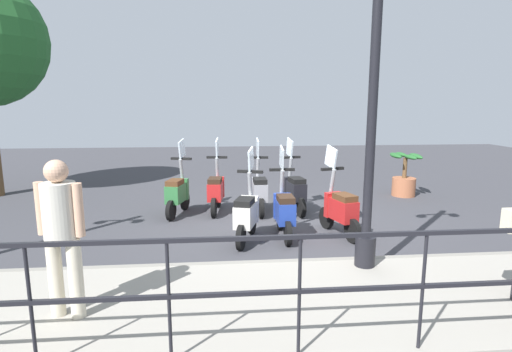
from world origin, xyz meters
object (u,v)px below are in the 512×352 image
(scooter_far_0, at_px, (294,190))
(scooter_far_2, at_px, (216,190))
(lamp_post_near, at_px, (371,127))
(potted_palm, at_px, (404,178))
(scooter_far_3, at_px, (178,192))
(scooter_near_1, at_px, (284,210))
(scooter_near_2, at_px, (247,213))
(pedestrian_distant, at_px, (61,227))
(scooter_far_1, at_px, (259,190))
(scooter_near_0, at_px, (340,208))

(scooter_far_0, distance_m, scooter_far_2, 1.64)
(lamp_post_near, xyz_separation_m, scooter_far_0, (3.22, 0.35, -1.49))
(potted_palm, distance_m, scooter_far_3, 5.54)
(potted_palm, relative_size, scooter_near_1, 0.69)
(potted_palm, bearing_deg, scooter_near_1, 129.35)
(scooter_near_2, bearing_deg, pedestrian_distant, 158.25)
(lamp_post_near, height_order, scooter_far_0, lamp_post_near)
(lamp_post_near, height_order, scooter_near_1, lamp_post_near)
(potted_palm, relative_size, scooter_far_3, 0.69)
(scooter_near_1, distance_m, scooter_far_1, 1.62)
(potted_palm, relative_size, scooter_far_0, 0.69)
(potted_palm, distance_m, scooter_near_1, 4.47)
(scooter_near_2, distance_m, scooter_far_1, 1.78)
(scooter_far_3, bearing_deg, scooter_near_0, -103.89)
(pedestrian_distant, height_order, scooter_far_1, pedestrian_distant)
(scooter_near_0, height_order, scooter_near_2, same)
(scooter_near_0, height_order, scooter_near_1, same)
(scooter_near_1, distance_m, scooter_near_2, 0.66)
(scooter_near_1, relative_size, scooter_far_0, 1.00)
(scooter_near_0, height_order, scooter_far_2, same)
(lamp_post_near, bearing_deg, scooter_far_3, 40.61)
(scooter_far_1, bearing_deg, lamp_post_near, -162.06)
(scooter_far_0, bearing_deg, scooter_near_1, 153.91)
(scooter_near_2, bearing_deg, potted_palm, -37.28)
(scooter_near_0, relative_size, scooter_far_2, 1.00)
(scooter_far_2, bearing_deg, pedestrian_distant, 167.84)
(potted_palm, distance_m, scooter_near_0, 3.75)
(scooter_far_2, relative_size, scooter_far_3, 1.00)
(scooter_far_0, relative_size, scooter_far_1, 1.00)
(potted_palm, bearing_deg, scooter_far_2, 103.58)
(pedestrian_distant, bearing_deg, scooter_far_3, -175.23)
(scooter_far_0, height_order, scooter_far_3, same)
(scooter_near_0, bearing_deg, scooter_near_1, 75.24)
(pedestrian_distant, relative_size, scooter_near_1, 1.03)
(lamp_post_near, relative_size, scooter_near_1, 2.69)
(lamp_post_near, height_order, scooter_far_1, lamp_post_near)
(scooter_far_2, bearing_deg, scooter_near_1, -139.54)
(scooter_far_0, bearing_deg, potted_palm, -76.61)
(scooter_near_2, xyz_separation_m, scooter_far_0, (1.72, -1.11, 0.00))
(scooter_near_1, distance_m, scooter_far_2, 2.07)
(pedestrian_distant, xyz_separation_m, scooter_far_0, (4.19, -3.08, -0.60))
(scooter_far_1, bearing_deg, scooter_near_2, 167.23)
(potted_palm, bearing_deg, scooter_near_0, 138.60)
(potted_palm, xyz_separation_m, scooter_far_0, (-1.26, 2.98, 0.04))
(scooter_near_2, height_order, scooter_far_2, same)
(lamp_post_near, height_order, pedestrian_distant, lamp_post_near)
(scooter_far_0, bearing_deg, pedestrian_distant, 134.19)
(scooter_near_0, bearing_deg, scooter_far_0, 2.14)
(lamp_post_near, distance_m, scooter_far_1, 3.73)
(lamp_post_near, relative_size, pedestrian_distant, 2.60)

